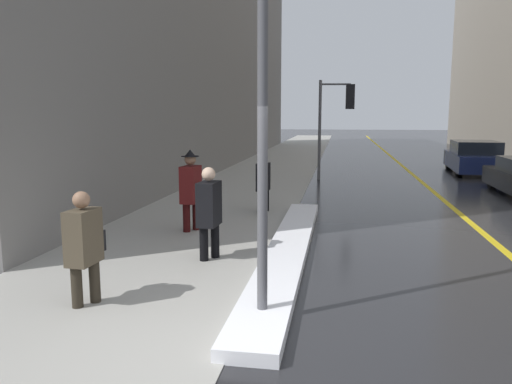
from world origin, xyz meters
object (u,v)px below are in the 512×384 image
at_px(pedestrian_with_shoulder_bag, 84,243).
at_px(pedestrian_in_fedora, 191,187).
at_px(traffic_light_near, 339,108).
at_px(parked_car_navy, 474,158).
at_px(lamp_post, 263,64).
at_px(pedestrian_trailing, 209,209).
at_px(pedestrian_nearside, 263,180).

height_order(pedestrian_with_shoulder_bag, pedestrian_in_fedora, pedestrian_in_fedora).
bearing_deg(traffic_light_near, parked_car_navy, 20.61).
height_order(traffic_light_near, pedestrian_in_fedora, traffic_light_near).
height_order(lamp_post, pedestrian_with_shoulder_bag, lamp_post).
bearing_deg(pedestrian_in_fedora, lamp_post, 30.42).
height_order(pedestrian_trailing, pedestrian_in_fedora, pedestrian_in_fedora).
xyz_separation_m(lamp_post, pedestrian_trailing, (-1.26, 2.35, -2.09)).
bearing_deg(pedestrian_in_fedora, parked_car_navy, 148.65).
bearing_deg(parked_car_navy, pedestrian_with_shoulder_bag, 155.83).
bearing_deg(pedestrian_in_fedora, pedestrian_nearside, 156.92).
height_order(lamp_post, pedestrian_nearside, lamp_post).
distance_m(pedestrian_trailing, pedestrian_in_fedora, 2.14).
bearing_deg(parked_car_navy, pedestrian_nearside, 147.04).
relative_size(pedestrian_in_fedora, parked_car_navy, 0.37).
bearing_deg(parked_car_navy, lamp_post, 162.55).
bearing_deg(pedestrian_with_shoulder_bag, pedestrian_in_fedora, -177.99).
xyz_separation_m(pedestrian_in_fedora, pedestrian_nearside, (1.16, 2.30, -0.13)).
distance_m(lamp_post, pedestrian_trailing, 3.39).
xyz_separation_m(lamp_post, pedestrian_with_shoulder_bag, (-2.28, 0.12, -2.14)).
height_order(traffic_light_near, pedestrian_nearside, traffic_light_near).
distance_m(lamp_post, parked_car_navy, 17.89).
relative_size(pedestrian_trailing, pedestrian_nearside, 1.07).
xyz_separation_m(lamp_post, traffic_light_near, (0.76, 13.39, -0.31)).
height_order(pedestrian_in_fedora, parked_car_navy, pedestrian_in_fedora).
xyz_separation_m(pedestrian_with_shoulder_bag, parked_car_navy, (8.68, 16.42, -0.19)).
relative_size(traffic_light_near, parked_car_navy, 0.80).
relative_size(pedestrian_in_fedora, pedestrian_nearside, 1.18).
bearing_deg(pedestrian_with_shoulder_bag, pedestrian_trailing, 158.94).
relative_size(pedestrian_trailing, parked_car_navy, 0.34).
bearing_deg(pedestrian_with_shoulder_bag, pedestrian_nearside, 172.47).
bearing_deg(lamp_post, pedestrian_trailing, 118.22).
bearing_deg(lamp_post, pedestrian_with_shoulder_bag, 176.97).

